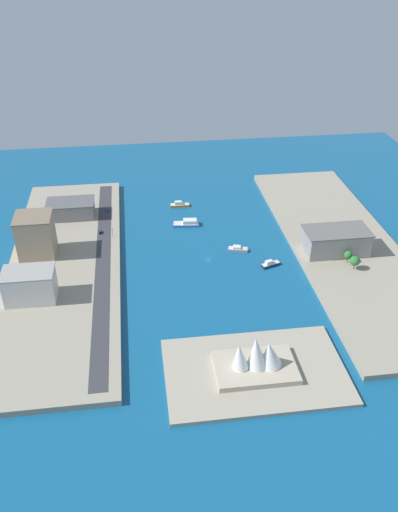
{
  "coord_description": "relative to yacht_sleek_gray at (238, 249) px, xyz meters",
  "views": [
    {
      "loc": [
        44.88,
        291.67,
        187.01
      ],
      "look_at": [
        7.24,
        7.94,
        6.97
      ],
      "focal_mm": 37.28,
      "sensor_mm": 36.0,
      "label": 1
    }
  ],
  "objects": [
    {
      "name": "ground_plane",
      "position": [
        21.13,
        6.14,
        -1.37
      ],
      "size": [
        440.0,
        440.0,
        0.0
      ],
      "primitive_type": "plane",
      "color": "#145684"
    },
    {
      "name": "quay_west",
      "position": [
        -71.45,
        6.14,
        0.41
      ],
      "size": [
        70.0,
        240.0,
        3.56
      ],
      "primitive_type": "cube",
      "color": "#9E937F",
      "rests_on": "ground_plane"
    },
    {
      "name": "quay_east",
      "position": [
        113.71,
        6.14,
        0.41
      ],
      "size": [
        70.0,
        240.0,
        3.56
      ],
      "primitive_type": "cube",
      "color": "#9E937F",
      "rests_on": "ground_plane"
    },
    {
      "name": "peninsula_point",
      "position": [
        13.92,
        113.39,
        -0.37
      ],
      "size": [
        88.15,
        55.76,
        2.0
      ],
      "primitive_type": "cube",
      "color": "#A89E89",
      "rests_on": "ground_plane"
    },
    {
      "name": "road_strip",
      "position": [
        89.36,
        6.14,
        2.26
      ],
      "size": [
        9.26,
        228.0,
        0.15
      ],
      "primitive_type": "cube",
      "color": "#38383D",
      "rests_on": "quay_east"
    },
    {
      "name": "yacht_sleek_gray",
      "position": [
        0.0,
        0.0,
        0.0
      ],
      "size": [
        14.81,
        7.47,
        3.6
      ],
      "color": "#999EA3",
      "rests_on": "ground_plane"
    },
    {
      "name": "water_taxi_orange",
      "position": [
        32.2,
        -70.81,
        0.11
      ],
      "size": [
        15.93,
        4.88,
        4.31
      ],
      "color": "orange",
      "rests_on": "ground_plane"
    },
    {
      "name": "catamaran_blue",
      "position": [
        29.58,
        -40.02,
        0.37
      ],
      "size": [
        20.38,
        9.13,
        4.48
      ],
      "color": "blue",
      "rests_on": "ground_plane"
    },
    {
      "name": "patrol_launch_navy",
      "position": [
        -17.1,
        20.88,
        0.06
      ],
      "size": [
        14.08,
        7.89,
        4.25
      ],
      "color": "#1E284C",
      "rests_on": "ground_plane"
    },
    {
      "name": "hotel_broad_white",
      "position": [
        128.87,
        41.34,
        11.42
      ],
      "size": [
        29.1,
        18.99,
        18.4
      ],
      "color": "silver",
      "rests_on": "quay_east"
    },
    {
      "name": "warehouse_low_gray",
      "position": [
        113.43,
        -58.98,
        8.01
      ],
      "size": [
        34.5,
        20.98,
        11.58
      ],
      "color": "gray",
      "rests_on": "quay_east"
    },
    {
      "name": "carpark_squat_concrete",
      "position": [
        -61.55,
        14.28,
        10.05
      ],
      "size": [
        42.16,
        22.71,
        15.67
      ],
      "color": "gray",
      "rests_on": "quay_west"
    },
    {
      "name": "apartment_midrise_tan",
      "position": [
        131.0,
        -8.22,
        15.98
      ],
      "size": [
        23.23,
        22.69,
        27.52
      ],
      "color": "tan",
      "rests_on": "quay_east"
    },
    {
      "name": "hatchback_blue",
      "position": [
        86.8,
        -64.21,
        3.08
      ],
      "size": [
        1.86,
        4.84,
        1.49
      ],
      "color": "black",
      "rests_on": "road_strip"
    },
    {
      "name": "suv_black",
      "position": [
        91.79,
        -30.09,
        3.1
      ],
      "size": [
        1.97,
        4.24,
        1.55
      ],
      "color": "black",
      "rests_on": "road_strip"
    },
    {
      "name": "traffic_light_waterfront",
      "position": [
        83.17,
        -23.28,
        6.53
      ],
      "size": [
        0.36,
        0.36,
        6.5
      ],
      "color": "black",
      "rests_on": "quay_east"
    },
    {
      "name": "opera_landmark",
      "position": [
        13.52,
        113.39,
        7.39
      ],
      "size": [
        39.73,
        25.93,
        20.38
      ],
      "color": "#BCAD93",
      "rests_on": "peninsula_point"
    },
    {
      "name": "park_tree_cluster",
      "position": [
        -65.25,
        31.0,
        7.95
      ],
      "size": [
        8.32,
        22.26,
        9.14
      ],
      "color": "brown",
      "rests_on": "quay_west"
    }
  ]
}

